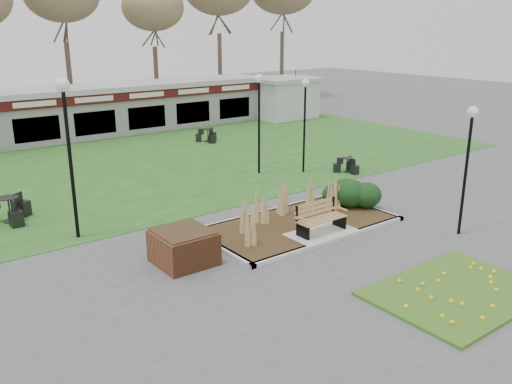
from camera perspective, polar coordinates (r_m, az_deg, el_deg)
ground at (r=16.94m, az=7.23°, el=-4.75°), size 100.00×100.00×0.00m
lawn at (r=26.41m, az=-11.23°, el=3.09°), size 34.00×16.00×0.02m
flower_bed at (r=14.31m, az=20.36°, el=-9.72°), size 4.20×3.00×0.16m
planting_bed at (r=18.55m, az=7.19°, el=-1.57°), size 6.75×3.40×1.27m
park_bench at (r=16.89m, az=6.71°, el=-2.66°), size 1.70×0.66×0.93m
brick_planter at (r=15.03m, az=-7.63°, el=-5.72°), size 1.50×1.50×0.95m
food_pavilion at (r=33.36m, az=-17.54°, el=8.09°), size 24.60×3.40×2.90m
service_hut at (r=38.44m, az=3.00°, el=9.92°), size 4.40×3.40×2.83m
lamp_post_near_left at (r=16.74m, az=-19.32°, el=6.78°), size 0.40×0.40×4.86m
lamp_post_near_right at (r=17.45m, az=21.53°, el=4.86°), size 0.33×0.33×4.01m
lamp_post_mid_right at (r=23.68m, az=5.18°, el=9.10°), size 0.34×0.34×4.10m
lamp_post_far_right at (r=23.38m, az=0.33°, el=9.44°), size 0.36×0.36×4.31m
bistro_set_a at (r=19.76m, az=-24.48°, el=-2.06°), size 1.58×1.42×0.84m
bistro_set_b at (r=30.64m, az=-5.10°, el=5.75°), size 1.32×1.20×0.70m
bistro_set_c at (r=24.45m, az=9.58°, el=2.60°), size 1.20×1.07×0.64m
patio_umbrella at (r=39.09m, az=4.13°, el=9.92°), size 2.03×2.06×2.20m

